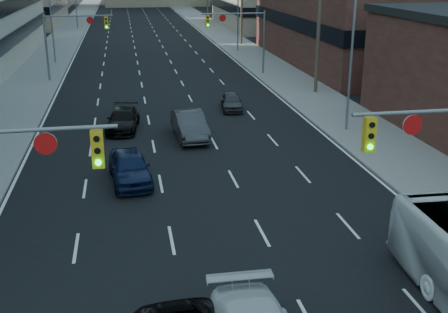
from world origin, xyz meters
name	(u,v)px	position (x,y,z in m)	size (l,w,h in m)	color
road_surface	(135,10)	(0.00, 130.00, 0.01)	(18.00, 300.00, 0.02)	black
sidewalk_left	(85,10)	(-11.50, 130.00, 0.07)	(5.00, 300.00, 0.15)	slate
sidewalk_right	(184,9)	(11.50, 130.00, 0.07)	(5.00, 300.00, 0.15)	slate
storefront_right_mid	(380,20)	(24.00, 50.00, 4.50)	(20.00, 30.00, 9.00)	#472119
signal_far_left	(72,33)	(-7.68, 45.00, 4.30)	(6.09, 0.33, 6.00)	slate
signal_far_right	(240,30)	(7.68, 45.00, 4.30)	(6.09, 0.33, 6.00)	slate
utility_pole_block	(319,22)	(12.20, 36.00, 5.78)	(2.20, 0.28, 11.00)	#4C3D2D
utility_pole_midblock	(242,0)	(12.20, 66.00, 5.78)	(2.20, 0.28, 11.00)	#4C3D2D
streetlight_left_mid	(53,15)	(-10.34, 55.00, 5.05)	(2.03, 0.22, 9.00)	slate
streetlight_right_near	(349,52)	(10.34, 25.00, 5.05)	(2.03, 0.22, 9.00)	slate
streetlight_right_far	(237,9)	(10.34, 60.00, 5.05)	(2.03, 0.22, 9.00)	slate
sedan_blue	(130,167)	(-3.24, 18.51, 0.78)	(1.83, 4.55, 1.55)	#0D1736
sedan_grey_center	(190,125)	(0.51, 25.37, 0.81)	(1.72, 4.93, 1.62)	#363639
sedan_black_far	(123,120)	(-3.51, 27.86, 0.67)	(1.88, 4.62, 1.34)	black
sedan_grey_right	(232,101)	(4.37, 31.84, 0.62)	(1.47, 3.65, 1.24)	#343436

